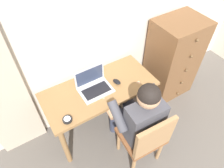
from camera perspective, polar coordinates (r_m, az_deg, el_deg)
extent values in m
cube|color=beige|center=(2.24, -0.83, 17.20)|extent=(4.80, 0.05, 2.50)
cube|color=olive|center=(2.22, -3.56, -1.44)|extent=(1.23, 0.57, 0.03)
cylinder|color=olive|center=(2.30, -12.90, -16.59)|extent=(0.06, 0.06, 0.69)
cylinder|color=olive|center=(2.60, 10.10, -5.04)|extent=(0.06, 0.06, 0.69)
cylinder|color=olive|center=(2.55, -16.82, -8.51)|extent=(0.06, 0.06, 0.69)
cylinder|color=olive|center=(2.82, 4.43, 1.06)|extent=(0.06, 0.06, 0.69)
cube|color=brown|center=(2.90, 16.49, 6.59)|extent=(0.61, 0.47, 1.15)
sphere|color=brown|center=(3.10, 17.83, -2.54)|extent=(0.04, 0.04, 0.04)
sphere|color=brown|center=(2.94, 18.84, 0.36)|extent=(0.04, 0.04, 0.04)
sphere|color=brown|center=(2.78, 19.96, 3.59)|extent=(0.04, 0.04, 0.04)
sphere|color=brown|center=(2.64, 21.22, 7.18)|extent=(0.04, 0.04, 0.04)
sphere|color=brown|center=(2.51, 22.64, 11.16)|extent=(0.04, 0.04, 0.04)
cube|color=brown|center=(2.24, 8.03, -13.95)|extent=(0.44, 0.42, 0.05)
cube|color=#9E754C|center=(1.98, 11.75, -14.55)|extent=(0.42, 0.06, 0.42)
cylinder|color=#9E754C|center=(2.55, 8.69, -11.99)|extent=(0.04, 0.04, 0.40)
cylinder|color=#9E754C|center=(2.45, 1.90, -15.38)|extent=(0.04, 0.04, 0.40)
cylinder|color=#9E754C|center=(2.45, 13.09, -17.49)|extent=(0.04, 0.04, 0.40)
cylinder|color=#9E754C|center=(2.34, 6.07, -21.43)|extent=(0.04, 0.04, 0.40)
cylinder|color=#33384C|center=(2.32, 6.94, -8.33)|extent=(0.16, 0.41, 0.14)
cylinder|color=#33384C|center=(2.26, 3.07, -10.17)|extent=(0.16, 0.41, 0.14)
cylinder|color=#33384C|center=(2.60, 4.05, -8.10)|extent=(0.11, 0.11, 0.47)
cylinder|color=#33384C|center=(2.55, 0.55, -9.70)|extent=(0.11, 0.11, 0.47)
cube|color=#3F3F47|center=(2.00, 8.99, -10.37)|extent=(0.37, 0.22, 0.46)
cylinder|color=#3F3F47|center=(2.08, 12.20, -3.94)|extent=(0.11, 0.30, 0.25)
cylinder|color=#3F3F47|center=(1.91, 1.59, -8.92)|extent=(0.11, 0.30, 0.25)
cylinder|color=tan|center=(2.26, 8.78, -2.18)|extent=(0.09, 0.27, 0.11)
cylinder|color=tan|center=(2.10, -1.17, -6.54)|extent=(0.09, 0.27, 0.11)
sphere|color=tan|center=(1.72, 10.18, -3.65)|extent=(0.20, 0.20, 0.20)
sphere|color=black|center=(1.69, 10.31, -3.01)|extent=(0.20, 0.20, 0.20)
cube|color=#B7BABF|center=(2.17, -4.49, -1.79)|extent=(0.34, 0.24, 0.02)
cube|color=black|center=(2.16, -4.38, -1.78)|extent=(0.29, 0.16, 0.00)
cube|color=#B7BABF|center=(2.17, -6.29, 2.39)|extent=(0.34, 0.01, 0.22)
cube|color=#2D3851|center=(2.16, -6.21, 2.29)|extent=(0.31, 0.01, 0.18)
ellipsoid|color=black|center=(2.24, 1.35, 0.65)|extent=(0.08, 0.11, 0.03)
cylinder|color=black|center=(1.99, -12.30, -9.66)|extent=(0.09, 0.09, 0.03)
cylinder|color=silver|center=(1.97, -12.38, -9.41)|extent=(0.06, 0.06, 0.00)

